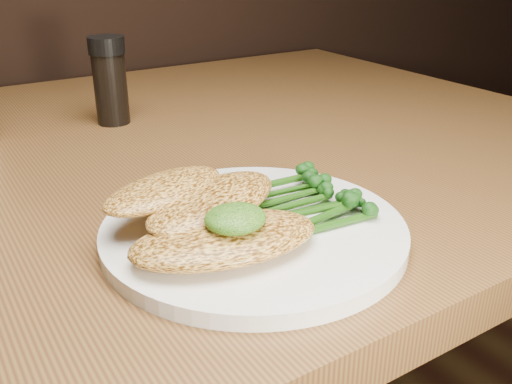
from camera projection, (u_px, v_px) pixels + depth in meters
plate at (254, 230)px, 0.46m from camera, size 0.24×0.24×0.01m
chicken_front at (225, 239)px, 0.41m from camera, size 0.15×0.10×0.02m
chicken_mid at (213, 201)px, 0.45m from camera, size 0.15×0.11×0.02m
chicken_back at (165, 190)px, 0.45m from camera, size 0.13×0.09×0.02m
pesto_front at (235, 218)px, 0.40m from camera, size 0.05×0.04×0.02m
broccolini_bundle at (300, 199)px, 0.47m from camera, size 0.15×0.13×0.02m
pepper_grinder at (110, 81)px, 0.72m from camera, size 0.05×0.05×0.11m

